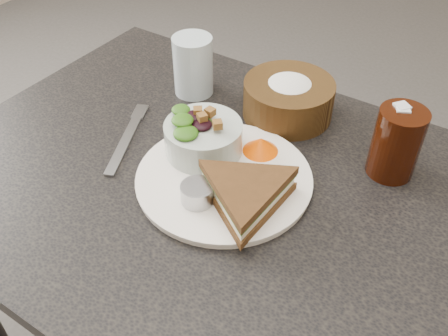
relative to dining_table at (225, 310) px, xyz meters
name	(u,v)px	position (x,y,z in m)	size (l,w,h in m)	color
dining_table	(225,310)	(0.00, 0.00, 0.00)	(1.00, 0.70, 0.75)	black
dinner_plate	(224,179)	(0.00, 0.00, 0.38)	(0.28, 0.28, 0.01)	white
sandwich	(246,194)	(0.06, -0.04, 0.41)	(0.18, 0.18, 0.05)	#4A2D14
salad_bowl	(203,133)	(-0.07, 0.04, 0.43)	(0.13, 0.13, 0.08)	#A9B7B0
dressing_ramekin	(197,193)	(-0.01, -0.07, 0.40)	(0.05, 0.05, 0.03)	#A1A3A8
orange_wedge	(261,145)	(0.01, 0.09, 0.40)	(0.06, 0.06, 0.03)	#F85300
fork	(125,141)	(-0.21, -0.01, 0.38)	(0.02, 0.18, 0.00)	#9EA2AA
knife	(175,152)	(-0.12, 0.02, 0.38)	(0.01, 0.17, 0.00)	#999CA3
bread_basket	(289,93)	(-0.01, 0.23, 0.42)	(0.17, 0.17, 0.10)	#4A3215
cola_glass	(397,140)	(0.21, 0.18, 0.44)	(0.08, 0.08, 0.13)	black
water_glass	(193,66)	(-0.20, 0.19, 0.43)	(0.08, 0.08, 0.12)	silver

